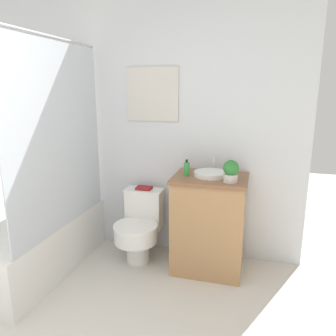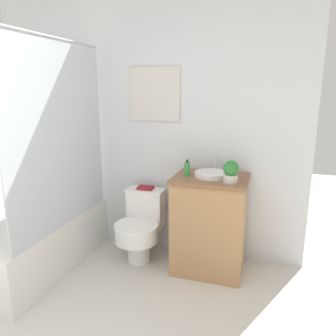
{
  "view_description": "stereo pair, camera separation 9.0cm",
  "coord_description": "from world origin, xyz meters",
  "px_view_note": "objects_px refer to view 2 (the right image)",
  "views": [
    {
      "loc": [
        1.09,
        -0.64,
        1.59
      ],
      "look_at": [
        0.39,
        1.87,
        0.96
      ],
      "focal_mm": 35.0,
      "sensor_mm": 36.0,
      "label": 1
    },
    {
      "loc": [
        1.18,
        -0.62,
        1.59
      ],
      "look_at": [
        0.39,
        1.87,
        0.96
      ],
      "focal_mm": 35.0,
      "sensor_mm": 36.0,
      "label": 2
    }
  ],
  "objects_px": {
    "potted_plant": "(231,171)",
    "book_on_tank": "(146,188)",
    "toilet": "(141,225)",
    "soap_bottle": "(187,169)",
    "sink": "(211,174)"
  },
  "relations": [
    {
      "from": "sink",
      "to": "soap_bottle",
      "type": "relative_size",
      "value": 2.29
    },
    {
      "from": "sink",
      "to": "potted_plant",
      "type": "height_order",
      "value": "potted_plant"
    },
    {
      "from": "toilet",
      "to": "potted_plant",
      "type": "xyz_separation_m",
      "value": [
        0.83,
        -0.11,
        0.61
      ]
    },
    {
      "from": "toilet",
      "to": "book_on_tank",
      "type": "distance_m",
      "value": 0.36
    },
    {
      "from": "toilet",
      "to": "book_on_tank",
      "type": "height_order",
      "value": "book_on_tank"
    },
    {
      "from": "sink",
      "to": "book_on_tank",
      "type": "bearing_deg",
      "value": 170.73
    },
    {
      "from": "potted_plant",
      "to": "book_on_tank",
      "type": "height_order",
      "value": "potted_plant"
    },
    {
      "from": "toilet",
      "to": "book_on_tank",
      "type": "relative_size",
      "value": 4.52
    },
    {
      "from": "toilet",
      "to": "soap_bottle",
      "type": "relative_size",
      "value": 4.64
    },
    {
      "from": "toilet",
      "to": "potted_plant",
      "type": "bearing_deg",
      "value": -7.6
    },
    {
      "from": "toilet",
      "to": "potted_plant",
      "type": "height_order",
      "value": "potted_plant"
    },
    {
      "from": "book_on_tank",
      "to": "potted_plant",
      "type": "bearing_deg",
      "value": -16.67
    },
    {
      "from": "soap_bottle",
      "to": "book_on_tank",
      "type": "relative_size",
      "value": 0.97
    },
    {
      "from": "potted_plant",
      "to": "book_on_tank",
      "type": "bearing_deg",
      "value": 163.33
    },
    {
      "from": "soap_bottle",
      "to": "book_on_tank",
      "type": "xyz_separation_m",
      "value": [
        -0.45,
        0.15,
        -0.25
      ]
    }
  ]
}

